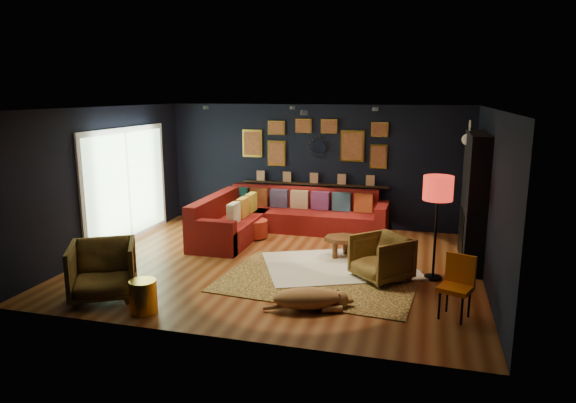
% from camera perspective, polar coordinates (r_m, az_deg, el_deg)
% --- Properties ---
extents(floor, '(6.50, 6.50, 0.00)m').
position_cam_1_polar(floor, '(8.74, -0.94, -6.94)').
color(floor, brown).
rests_on(floor, ground).
extents(room_walls, '(6.50, 6.50, 6.50)m').
position_cam_1_polar(room_walls, '(8.36, -0.98, 3.44)').
color(room_walls, black).
rests_on(room_walls, ground).
extents(sectional, '(3.41, 2.69, 0.86)m').
position_cam_1_polar(sectional, '(10.48, -1.43, -1.89)').
color(sectional, maroon).
rests_on(sectional, ground).
extents(ledge, '(3.20, 0.12, 0.04)m').
position_cam_1_polar(ledge, '(11.04, 2.91, 1.97)').
color(ledge, black).
rests_on(ledge, room_walls).
extents(gallery_wall, '(3.15, 0.04, 1.02)m').
position_cam_1_polar(gallery_wall, '(10.96, 2.93, 6.58)').
color(gallery_wall, gold).
rests_on(gallery_wall, room_walls).
extents(sunburst_mirror, '(0.47, 0.16, 0.47)m').
position_cam_1_polar(sunburst_mirror, '(10.95, 3.51, 6.00)').
color(sunburst_mirror, silver).
rests_on(sunburst_mirror, room_walls).
extents(fireplace, '(0.31, 1.60, 2.20)m').
position_cam_1_polar(fireplace, '(9.06, 19.86, -0.29)').
color(fireplace, black).
rests_on(fireplace, ground).
extents(deer_head, '(0.50, 0.28, 0.45)m').
position_cam_1_polar(deer_head, '(9.41, 20.36, 6.46)').
color(deer_head, white).
rests_on(deer_head, fireplace).
extents(sliding_door, '(0.06, 2.80, 2.20)m').
position_cam_1_polar(sliding_door, '(10.32, -17.42, 1.75)').
color(sliding_door, white).
rests_on(sliding_door, ground).
extents(ceiling_spots, '(3.30, 2.50, 0.06)m').
position_cam_1_polar(ceiling_spots, '(9.05, 0.43, 10.24)').
color(ceiling_spots, black).
rests_on(ceiling_spots, room_walls).
extents(shag_rug, '(2.89, 2.57, 0.03)m').
position_cam_1_polar(shag_rug, '(8.64, 5.72, -7.11)').
color(shag_rug, beige).
rests_on(shag_rug, ground).
extents(leopard_rug, '(3.10, 2.34, 0.02)m').
position_cam_1_polar(leopard_rug, '(8.01, 3.42, -8.70)').
color(leopard_rug, '#D8A351').
rests_on(leopard_rug, ground).
extents(coffee_table, '(0.80, 0.65, 0.36)m').
position_cam_1_polar(coffee_table, '(8.98, 6.25, -4.36)').
color(coffee_table, brown).
rests_on(coffee_table, shag_rug).
extents(pouf, '(0.51, 0.51, 0.34)m').
position_cam_1_polar(pouf, '(10.22, -3.71, -2.99)').
color(pouf, '#A72A1B').
rests_on(pouf, shag_rug).
extents(armchair_left, '(1.15, 1.13, 0.89)m').
position_cam_1_polar(armchair_left, '(7.67, -19.89, -6.93)').
color(armchair_left, '#A77B33').
rests_on(armchair_left, ground).
extents(armchair_right, '(1.03, 1.03, 0.77)m').
position_cam_1_polar(armchair_right, '(8.05, 10.34, -5.94)').
color(armchair_right, '#A77B33').
rests_on(armchair_right, ground).
extents(gold_stool, '(0.35, 0.35, 0.44)m').
position_cam_1_polar(gold_stool, '(7.09, -15.77, -10.13)').
color(gold_stool, gold).
rests_on(gold_stool, ground).
extents(orange_chair, '(0.50, 0.50, 0.82)m').
position_cam_1_polar(orange_chair, '(6.97, 18.32, -8.42)').
color(orange_chair, black).
rests_on(orange_chair, ground).
extents(floor_lamp, '(0.45, 0.45, 1.62)m').
position_cam_1_polar(floor_lamp, '(8.03, 16.32, 0.93)').
color(floor_lamp, black).
rests_on(floor_lamp, ground).
extents(dog, '(1.36, 0.97, 0.39)m').
position_cam_1_polar(dog, '(6.92, 2.09, -10.29)').
color(dog, '#AC7849').
rests_on(dog, leopard_rug).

